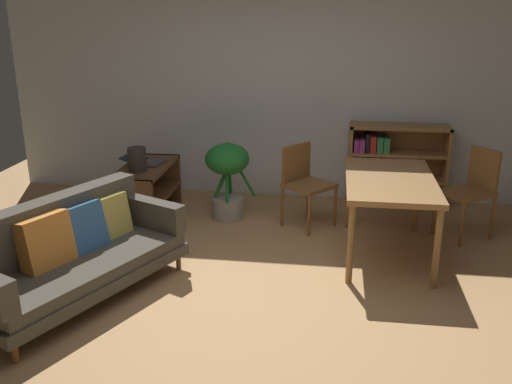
# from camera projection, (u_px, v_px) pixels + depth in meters

# --- Properties ---
(ground_plane) EXTENTS (8.16, 8.16, 0.00)m
(ground_plane) POSITION_uv_depth(u_px,v_px,m) (255.00, 299.00, 4.56)
(ground_plane) COLOR tan
(back_wall_panel) EXTENTS (6.80, 0.10, 2.70)m
(back_wall_panel) POSITION_uv_depth(u_px,v_px,m) (287.00, 85.00, 6.67)
(back_wall_panel) COLOR silver
(back_wall_panel) RESTS_ON ground_plane
(fabric_couch) EXTENTS (1.46, 1.97, 0.79)m
(fabric_couch) POSITION_uv_depth(u_px,v_px,m) (70.00, 251.00, 4.51)
(fabric_couch) COLOR brown
(fabric_couch) RESTS_ON ground_plane
(media_console) EXTENTS (0.48, 1.07, 0.59)m
(media_console) POSITION_uv_depth(u_px,v_px,m) (147.00, 192.00, 6.24)
(media_console) COLOR #56351E
(media_console) RESTS_ON ground_plane
(open_laptop) EXTENTS (0.48, 0.36, 0.08)m
(open_laptop) POSITION_uv_depth(u_px,v_px,m) (145.00, 161.00, 6.26)
(open_laptop) COLOR #333338
(open_laptop) RESTS_ON media_console
(desk_speaker) EXTENTS (0.19, 0.19, 0.25)m
(desk_speaker) POSITION_uv_depth(u_px,v_px,m) (137.00, 159.00, 5.92)
(desk_speaker) COLOR #2D2823
(desk_speaker) RESTS_ON media_console
(potted_floor_plant) EXTENTS (0.54, 0.48, 0.86)m
(potted_floor_plant) POSITION_uv_depth(u_px,v_px,m) (227.00, 173.00, 6.12)
(potted_floor_plant) COLOR #9E9389
(potted_floor_plant) RESTS_ON ground_plane
(dining_table) EXTENTS (0.80, 1.38, 0.76)m
(dining_table) POSITION_uv_depth(u_px,v_px,m) (390.00, 186.00, 5.16)
(dining_table) COLOR olive
(dining_table) RESTS_ON ground_plane
(dining_chair_near) EXTENTS (0.61, 0.62, 0.86)m
(dining_chair_near) POSITION_uv_depth(u_px,v_px,m) (304.00, 180.00, 5.95)
(dining_chair_near) COLOR brown
(dining_chair_near) RESTS_ON ground_plane
(dining_chair_far) EXTENTS (0.60, 0.59, 0.90)m
(dining_chair_far) POSITION_uv_depth(u_px,v_px,m) (472.00, 188.00, 5.65)
(dining_chair_far) COLOR brown
(dining_chair_far) RESTS_ON ground_plane
(bookshelf) EXTENTS (1.12, 0.35, 0.96)m
(bookshelf) POSITION_uv_depth(u_px,v_px,m) (388.00, 165.00, 6.59)
(bookshelf) COLOR olive
(bookshelf) RESTS_ON ground_plane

